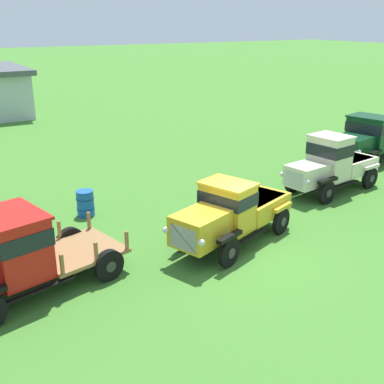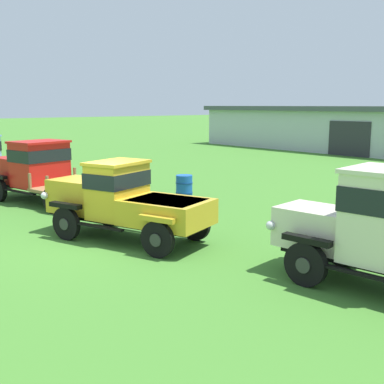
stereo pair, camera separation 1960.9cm
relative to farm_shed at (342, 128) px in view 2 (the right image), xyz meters
name	(u,v)px [view 2 (the right image)]	position (x,y,z in m)	size (l,w,h in m)	color
ground_plane	(97,242)	(11.29, -28.13, -1.73)	(240.00, 240.00, 0.00)	#3D7528
farm_shed	(342,128)	(0.00, 0.00, 0.00)	(23.09, 9.13, 3.43)	#B2B7BC
vintage_truck_second_in_line	(37,169)	(4.89, -27.07, -0.55)	(5.40, 3.08, 2.23)	black
vintage_truck_midrow_center	(123,200)	(11.45, -27.40, -0.67)	(4.97, 3.09, 2.07)	black
oil_drum_beside_row	(184,188)	(8.35, -22.85, -1.26)	(0.64, 0.64, 0.94)	#1951B2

